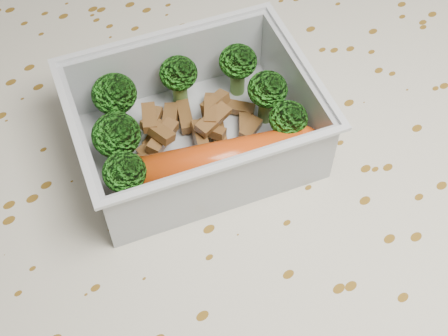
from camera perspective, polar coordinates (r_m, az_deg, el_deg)
dining_table at (r=0.56m, az=-0.53°, el=-6.48°), size 1.40×0.90×0.75m
tablecloth at (r=0.52m, az=-0.57°, el=-3.75°), size 1.46×0.96×0.19m
lunch_container at (r=0.49m, az=-2.64°, el=3.59°), size 0.22×0.19×0.06m
broccoli_florets at (r=0.48m, az=-3.99°, el=5.47°), size 0.16×0.14×0.05m
meat_pile at (r=0.50m, az=-3.05°, el=3.79°), size 0.11×0.08×0.03m
sausage at (r=0.46m, az=-0.62°, el=0.66°), size 0.15×0.08×0.03m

